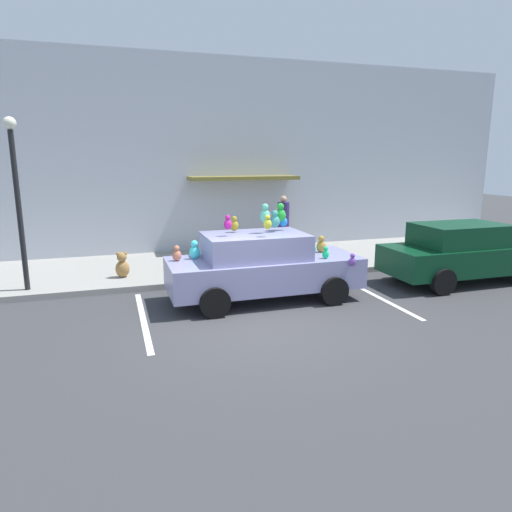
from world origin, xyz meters
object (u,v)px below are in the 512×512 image
at_px(plush_covered_car, 262,266).
at_px(street_lamp_post, 16,187).
at_px(parked_sedan_behind, 464,252).
at_px(teddy_bear_on_sidewalk, 122,265).
at_px(pedestrian_near_shopfront, 283,226).

distance_m(plush_covered_car, street_lamp_post, 5.80).
xyz_separation_m(plush_covered_car, parked_sedan_behind, (5.49, -0.13, -0.02)).
xyz_separation_m(teddy_bear_on_sidewalk, pedestrian_near_shopfront, (5.23, 1.98, 0.53)).
bearing_deg(street_lamp_post, pedestrian_near_shopfront, 18.50).
relative_size(plush_covered_car, parked_sedan_behind, 1.00).
height_order(parked_sedan_behind, pedestrian_near_shopfront, pedestrian_near_shopfront).
height_order(parked_sedan_behind, teddy_bear_on_sidewalk, parked_sedan_behind).
relative_size(teddy_bear_on_sidewalk, street_lamp_post, 0.17).
relative_size(parked_sedan_behind, pedestrian_near_shopfront, 2.37).
bearing_deg(teddy_bear_on_sidewalk, street_lamp_post, -167.11).
xyz_separation_m(parked_sedan_behind, pedestrian_near_shopfront, (-3.25, 4.59, 0.20)).
distance_m(plush_covered_car, teddy_bear_on_sidewalk, 3.90).
relative_size(plush_covered_car, teddy_bear_on_sidewalk, 6.41).
height_order(teddy_bear_on_sidewalk, street_lamp_post, street_lamp_post).
relative_size(plush_covered_car, pedestrian_near_shopfront, 2.37).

